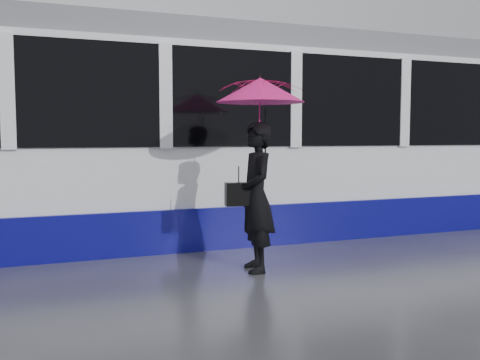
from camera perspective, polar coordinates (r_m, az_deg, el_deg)
name	(u,v)px	position (r m, az deg, el deg)	size (l,w,h in m)	color
ground	(274,268)	(6.82, 3.60, -9.30)	(90.00, 90.00, 0.00)	#2F2F34
rails	(212,233)	(9.10, -3.02, -5.70)	(34.00, 1.51, 0.02)	#3F3D38
tram	(384,137)	(10.53, 15.08, 4.46)	(26.00, 2.56, 3.35)	white
woman	(256,197)	(6.50, 1.74, -1.84)	(0.66, 0.44, 1.82)	black
umbrella	(260,107)	(6.48, 2.17, 7.74)	(1.21, 1.21, 1.23)	#F51452
handbag	(239,194)	(6.43, -0.14, -1.51)	(0.34, 0.18, 0.46)	black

